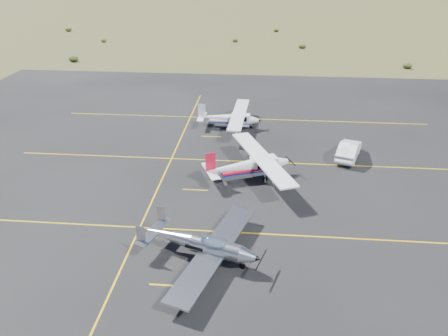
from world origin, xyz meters
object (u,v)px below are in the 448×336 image
(sedan, at_px, (349,150))
(aircraft_low_wing, at_px, (203,245))
(aircraft_plain, at_px, (230,118))
(aircraft_cessna, at_px, (249,165))

(sedan, bearing_deg, aircraft_low_wing, 73.14)
(aircraft_plain, bearing_deg, sedan, -27.33)
(aircraft_low_wing, height_order, sedan, aircraft_low_wing)
(aircraft_low_wing, xyz_separation_m, aircraft_cessna, (2.40, 10.82, 0.16))
(aircraft_cessna, distance_m, aircraft_plain, 11.56)
(aircraft_plain, distance_m, sedan, 13.10)
(aircraft_low_wing, relative_size, aircraft_cessna, 0.97)
(aircraft_low_wing, bearing_deg, aircraft_cessna, 94.87)
(sedan, bearing_deg, aircraft_cessna, 47.22)
(aircraft_cessna, relative_size, aircraft_plain, 1.08)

